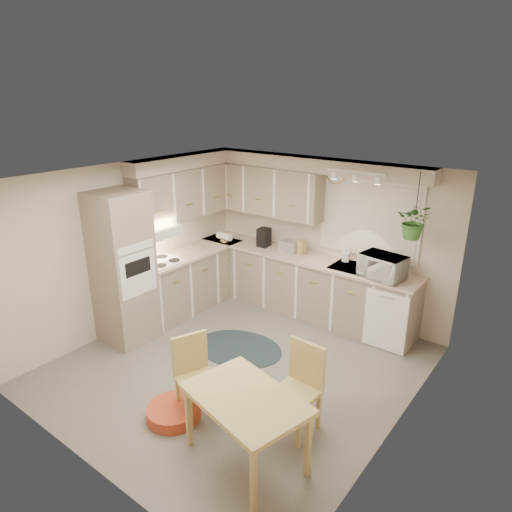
# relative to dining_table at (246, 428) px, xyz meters

# --- Properties ---
(floor) EXTENTS (4.20, 4.20, 0.00)m
(floor) POSITION_rel_dining_table_xyz_m (-1.05, 1.15, -0.35)
(floor) COLOR slate
(floor) RESTS_ON ground
(ceiling) EXTENTS (4.20, 4.20, 0.00)m
(ceiling) POSITION_rel_dining_table_xyz_m (-1.05, 1.15, 2.05)
(ceiling) COLOR white
(ceiling) RESTS_ON wall_back
(wall_back) EXTENTS (4.00, 0.04, 2.40)m
(wall_back) POSITION_rel_dining_table_xyz_m (-1.05, 3.25, 0.85)
(wall_back) COLOR beige
(wall_back) RESTS_ON floor
(wall_front) EXTENTS (4.00, 0.04, 2.40)m
(wall_front) POSITION_rel_dining_table_xyz_m (-1.05, -0.95, 0.85)
(wall_front) COLOR beige
(wall_front) RESTS_ON floor
(wall_left) EXTENTS (0.04, 4.20, 2.40)m
(wall_left) POSITION_rel_dining_table_xyz_m (-3.05, 1.15, 0.85)
(wall_left) COLOR beige
(wall_left) RESTS_ON floor
(wall_right) EXTENTS (0.04, 4.20, 2.40)m
(wall_right) POSITION_rel_dining_table_xyz_m (0.95, 1.15, 0.85)
(wall_right) COLOR beige
(wall_right) RESTS_ON floor
(base_cab_left) EXTENTS (0.60, 1.85, 0.90)m
(base_cab_left) POSITION_rel_dining_table_xyz_m (-2.75, 2.02, 0.10)
(base_cab_left) COLOR gray
(base_cab_left) RESTS_ON floor
(base_cab_back) EXTENTS (3.60, 0.60, 0.90)m
(base_cab_back) POSITION_rel_dining_table_xyz_m (-1.25, 2.95, 0.10)
(base_cab_back) COLOR gray
(base_cab_back) RESTS_ON floor
(counter_left) EXTENTS (0.64, 1.89, 0.04)m
(counter_left) POSITION_rel_dining_table_xyz_m (-2.74, 2.02, 0.57)
(counter_left) COLOR #CDAD95
(counter_left) RESTS_ON base_cab_left
(counter_back) EXTENTS (3.64, 0.64, 0.04)m
(counter_back) POSITION_rel_dining_table_xyz_m (-1.25, 2.94, 0.57)
(counter_back) COLOR #CDAD95
(counter_back) RESTS_ON base_cab_back
(oven_stack) EXTENTS (0.65, 0.65, 2.10)m
(oven_stack) POSITION_rel_dining_table_xyz_m (-2.72, 0.77, 0.70)
(oven_stack) COLOR gray
(oven_stack) RESTS_ON floor
(wall_oven_face) EXTENTS (0.02, 0.56, 0.58)m
(wall_oven_face) POSITION_rel_dining_table_xyz_m (-2.40, 0.77, 0.70)
(wall_oven_face) COLOR silver
(wall_oven_face) RESTS_ON oven_stack
(upper_cab_left) EXTENTS (0.35, 2.00, 0.75)m
(upper_cab_left) POSITION_rel_dining_table_xyz_m (-2.87, 2.15, 1.47)
(upper_cab_left) COLOR gray
(upper_cab_left) RESTS_ON wall_left
(upper_cab_back) EXTENTS (2.00, 0.35, 0.75)m
(upper_cab_back) POSITION_rel_dining_table_xyz_m (-2.05, 3.07, 1.47)
(upper_cab_back) COLOR gray
(upper_cab_back) RESTS_ON wall_back
(soffit_left) EXTENTS (0.30, 2.00, 0.20)m
(soffit_left) POSITION_rel_dining_table_xyz_m (-2.90, 2.15, 1.95)
(soffit_left) COLOR beige
(soffit_left) RESTS_ON wall_left
(soffit_back) EXTENTS (3.60, 0.30, 0.20)m
(soffit_back) POSITION_rel_dining_table_xyz_m (-1.25, 3.10, 1.95)
(soffit_back) COLOR beige
(soffit_back) RESTS_ON wall_back
(cooktop) EXTENTS (0.52, 0.58, 0.02)m
(cooktop) POSITION_rel_dining_table_xyz_m (-2.73, 1.45, 0.59)
(cooktop) COLOR silver
(cooktop) RESTS_ON counter_left
(range_hood) EXTENTS (0.40, 0.60, 0.14)m
(range_hood) POSITION_rel_dining_table_xyz_m (-2.75, 1.45, 1.05)
(range_hood) COLOR silver
(range_hood) RESTS_ON upper_cab_left
(window_blinds) EXTENTS (1.40, 0.02, 1.00)m
(window_blinds) POSITION_rel_dining_table_xyz_m (-0.35, 3.22, 1.25)
(window_blinds) COLOR silver
(window_blinds) RESTS_ON wall_back
(window_frame) EXTENTS (1.50, 0.02, 1.10)m
(window_frame) POSITION_rel_dining_table_xyz_m (-0.35, 3.23, 1.25)
(window_frame) COLOR silver
(window_frame) RESTS_ON wall_back
(sink) EXTENTS (0.70, 0.48, 0.10)m
(sink) POSITION_rel_dining_table_xyz_m (-0.35, 2.95, 0.55)
(sink) COLOR #9C9DA3
(sink) RESTS_ON counter_back
(dishwasher_front) EXTENTS (0.58, 0.02, 0.83)m
(dishwasher_front) POSITION_rel_dining_table_xyz_m (0.25, 2.64, 0.07)
(dishwasher_front) COLOR silver
(dishwasher_front) RESTS_ON base_cab_back
(track_light_bar) EXTENTS (0.80, 0.04, 0.04)m
(track_light_bar) POSITION_rel_dining_table_xyz_m (-0.35, 2.70, 1.98)
(track_light_bar) COLOR silver
(track_light_bar) RESTS_ON ceiling
(wall_clock) EXTENTS (0.30, 0.03, 0.30)m
(wall_clock) POSITION_rel_dining_table_xyz_m (-0.90, 3.22, 1.83)
(wall_clock) COLOR gold
(wall_clock) RESTS_ON wall_back
(dining_table) EXTENTS (1.26, 0.98, 0.70)m
(dining_table) POSITION_rel_dining_table_xyz_m (0.00, 0.00, 0.00)
(dining_table) COLOR tan
(dining_table) RESTS_ON floor
(chair_left) EXTENTS (0.54, 0.54, 0.89)m
(chair_left) POSITION_rel_dining_table_xyz_m (-0.80, 0.19, 0.09)
(chair_left) COLOR tan
(chair_left) RESTS_ON floor
(chair_back) EXTENTS (0.45, 0.45, 0.93)m
(chair_back) POSITION_rel_dining_table_xyz_m (0.14, 0.62, 0.11)
(chair_back) COLOR tan
(chair_back) RESTS_ON floor
(braided_rug) EXTENTS (1.35, 1.10, 0.01)m
(braided_rug) POSITION_rel_dining_table_xyz_m (-1.31, 1.48, -0.35)
(braided_rug) COLOR black
(braided_rug) RESTS_ON floor
(pet_bed) EXTENTS (0.64, 0.64, 0.13)m
(pet_bed) POSITION_rel_dining_table_xyz_m (-0.98, -0.01, -0.29)
(pet_bed) COLOR #C75027
(pet_bed) RESTS_ON floor
(microwave) EXTENTS (0.61, 0.39, 0.39)m
(microwave) POSITION_rel_dining_table_xyz_m (0.06, 2.85, 0.78)
(microwave) COLOR silver
(microwave) RESTS_ON counter_back
(soap_bottle) EXTENTS (0.15, 0.23, 0.10)m
(soap_bottle) POSITION_rel_dining_table_xyz_m (-0.60, 3.10, 0.64)
(soap_bottle) COLOR silver
(soap_bottle) RESTS_ON counter_back
(hanging_plant) EXTENTS (0.52, 0.55, 0.36)m
(hanging_plant) POSITION_rel_dining_table_xyz_m (0.41, 2.85, 1.38)
(hanging_plant) COLOR #346F2C
(hanging_plant) RESTS_ON ceiling
(coffee_maker) EXTENTS (0.19, 0.22, 0.30)m
(coffee_maker) POSITION_rel_dining_table_xyz_m (-1.97, 2.95, 0.74)
(coffee_maker) COLOR black
(coffee_maker) RESTS_ON counter_back
(toaster) EXTENTS (0.30, 0.18, 0.18)m
(toaster) POSITION_rel_dining_table_xyz_m (-1.50, 2.97, 0.68)
(toaster) COLOR #9C9DA3
(toaster) RESTS_ON counter_back
(knife_block) EXTENTS (0.12, 0.12, 0.22)m
(knife_block) POSITION_rel_dining_table_xyz_m (-1.30, 3.00, 0.70)
(knife_block) COLOR tan
(knife_block) RESTS_ON counter_back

